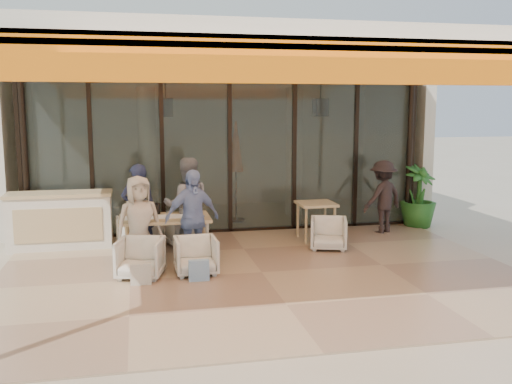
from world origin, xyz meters
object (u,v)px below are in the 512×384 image
diner_navy (139,210)px  diner_periwinkle (192,218)px  potted_palm (418,196)px  chair_far_right (185,228)px  chair_far_left (139,230)px  chair_near_right (196,254)px  host_counter (60,220)px  chair_near_left (140,256)px  side_table (316,208)px  standing_woman (383,197)px  dining_table (164,220)px  side_chair (329,232)px  diner_cream (139,223)px  diner_grey (187,205)px

diner_navy → diner_periwinkle: 1.23m
diner_navy → potted_palm: 6.00m
chair_far_right → diner_navy: 1.08m
chair_far_left → chair_near_right: 2.08m
host_counter → chair_near_left: size_ratio=2.74×
side_table → standing_woman: standing_woman is taller
host_counter → potted_palm: bearing=3.3°
dining_table → diner_navy: (-0.41, 0.44, 0.12)m
side_chair → standing_woman: 1.91m
host_counter → diner_periwinkle: bearing=-36.1°
side_chair → chair_far_left: bearing=-176.2°
chair_near_right → diner_periwinkle: (0.00, 0.50, 0.47)m
diner_cream → diner_periwinkle: bearing=-15.5°
dining_table → diner_cream: (-0.41, -0.46, 0.06)m
side_chair → chair_near_right: bearing=-139.2°
diner_navy → diner_grey: bearing=176.8°
dining_table → chair_near_left: dining_table is taller
diner_periwinkle → chair_near_left: bearing=-168.5°
chair_near_right → potted_palm: potted_palm is taller
chair_near_right → standing_woman: size_ratio=0.43×
chair_near_left → side_chair: size_ratio=1.03×
chair_far_left → potted_palm: potted_palm is taller
dining_table → diner_grey: size_ratio=0.89×
chair_far_left → standing_woman: size_ratio=0.45×
diner_grey → diner_cream: size_ratio=1.13×
diner_cream → standing_woman: (4.87, 1.62, -0.00)m
side_table → chair_near_left: bearing=-151.8°
host_counter → chair_far_left: 1.43m
chair_far_right → potted_palm: potted_palm is taller
host_counter → chair_near_left: host_counter is taller
diner_periwinkle → side_chair: (2.51, 0.55, -0.46)m
potted_palm → chair_far_left: bearing=-173.7°
side_table → chair_far_left: bearing=178.2°
diner_grey → diner_cream: diner_grey is taller
side_table → standing_woman: (1.52, 0.32, 0.11)m
chair_near_left → standing_woman: bearing=37.2°
host_counter → diner_periwinkle: size_ratio=1.17×
chair_near_left → standing_woman: (4.87, 2.12, 0.41)m
side_table → potted_palm: (2.54, 0.75, 0.04)m
host_counter → chair_near_right: (2.23, -2.13, -0.21)m
host_counter → chair_far_left: (1.39, -0.23, -0.20)m
chair_far_left → diner_grey: (0.84, -0.50, 0.51)m
chair_far_left → chair_far_right: (0.84, 0.00, 0.01)m
host_counter → side_chair: host_counter is taller
chair_far_left → diner_grey: diner_grey is taller
dining_table → standing_woman: size_ratio=1.00×
dining_table → diner_periwinkle: (0.43, -0.46, 0.11)m
chair_near_right → potted_palm: 5.66m
side_chair → diner_periwinkle: bearing=-149.6°
diner_periwinkle → chair_near_right: bearing=-109.3°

